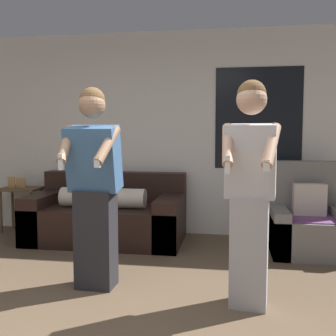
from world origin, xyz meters
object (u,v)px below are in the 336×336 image
side_table (21,195)px  armchair (309,223)px  person_left (94,187)px  person_right (250,191)px  couch (107,216)px

side_table → armchair: bearing=-6.0°
person_left → person_right: 1.32m
couch → person_right: (1.68, -1.68, 0.61)m
armchair → side_table: size_ratio=1.35×
side_table → person_right: size_ratio=0.43×
person_left → person_right: person_right is taller
couch → side_table: size_ratio=2.52×
armchair → person_left: 2.54m
armchair → side_table: bearing=174.0°
side_table → person_right: 3.62m
person_right → side_table: bearing=146.9°
couch → person_right: 2.46m
couch → armchair: size_ratio=1.86×
person_right → person_left: bearing=172.2°
person_left → person_right: (1.31, -0.18, 0.03)m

